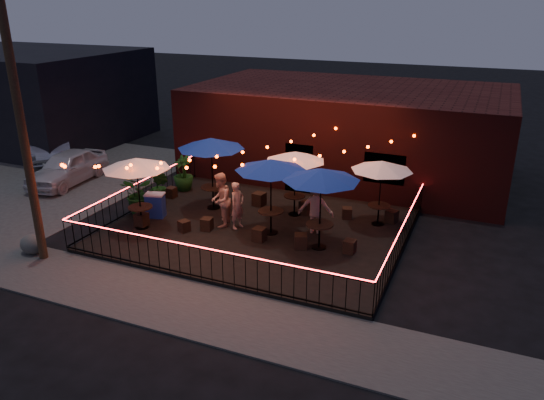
{
  "coord_description": "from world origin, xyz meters",
  "views": [
    {
      "loc": [
        7.18,
        -13.58,
        7.77
      ],
      "look_at": [
        0.39,
        2.29,
        1.15
      ],
      "focal_mm": 35.0,
      "sensor_mm": 36.0,
      "label": 1
    }
  ],
  "objects_px": {
    "utility_pole": "(23,136)",
    "cafe_table_5": "(382,167)",
    "cafe_table_0": "(136,164)",
    "cafe_table_3": "(295,157)",
    "cooler": "(155,205)",
    "cafe_table_1": "(211,144)",
    "cafe_table_2": "(271,166)",
    "boulder": "(33,244)",
    "cafe_table_4": "(321,176)"
  },
  "relations": [
    {
      "from": "cafe_table_1",
      "to": "cafe_table_5",
      "type": "height_order",
      "value": "cafe_table_1"
    },
    {
      "from": "cafe_table_0",
      "to": "cafe_table_5",
      "type": "distance_m",
      "value": 8.4
    },
    {
      "from": "utility_pole",
      "to": "cafe_table_3",
      "type": "relative_size",
      "value": 3.27
    },
    {
      "from": "utility_pole",
      "to": "boulder",
      "type": "distance_m",
      "value": 3.71
    },
    {
      "from": "cafe_table_0",
      "to": "cafe_table_5",
      "type": "xyz_separation_m",
      "value": [
        7.6,
        3.57,
        -0.17
      ]
    },
    {
      "from": "cafe_table_1",
      "to": "cafe_table_3",
      "type": "distance_m",
      "value": 3.18
    },
    {
      "from": "utility_pole",
      "to": "cooler",
      "type": "bearing_deg",
      "value": 69.66
    },
    {
      "from": "cafe_table_2",
      "to": "cafe_table_5",
      "type": "bearing_deg",
      "value": 34.16
    },
    {
      "from": "cafe_table_1",
      "to": "boulder",
      "type": "distance_m",
      "value": 6.95
    },
    {
      "from": "cafe_table_5",
      "to": "cafe_table_2",
      "type": "bearing_deg",
      "value": -145.84
    },
    {
      "from": "cafe_table_0",
      "to": "boulder",
      "type": "xyz_separation_m",
      "value": [
        -2.17,
        -2.83,
        -2.15
      ]
    },
    {
      "from": "cafe_table_0",
      "to": "cafe_table_3",
      "type": "distance_m",
      "value": 5.57
    },
    {
      "from": "cafe_table_2",
      "to": "cooler",
      "type": "distance_m",
      "value": 4.91
    },
    {
      "from": "cafe_table_1",
      "to": "boulder",
      "type": "height_order",
      "value": "cafe_table_1"
    },
    {
      "from": "cafe_table_3",
      "to": "boulder",
      "type": "relative_size",
      "value": 2.81
    },
    {
      "from": "utility_pole",
      "to": "cafe_table_4",
      "type": "distance_m",
      "value": 8.9
    },
    {
      "from": "utility_pole",
      "to": "cafe_table_5",
      "type": "distance_m",
      "value": 11.42
    },
    {
      "from": "cafe_table_3",
      "to": "cafe_table_5",
      "type": "bearing_deg",
      "value": 6.07
    },
    {
      "from": "utility_pole",
      "to": "cafe_table_2",
      "type": "distance_m",
      "value": 7.53
    },
    {
      "from": "cooler",
      "to": "boulder",
      "type": "distance_m",
      "value": 4.38
    },
    {
      "from": "cafe_table_0",
      "to": "cafe_table_4",
      "type": "height_order",
      "value": "cafe_table_4"
    },
    {
      "from": "cafe_table_2",
      "to": "cafe_table_5",
      "type": "distance_m",
      "value": 3.91
    },
    {
      "from": "cafe_table_1",
      "to": "cafe_table_4",
      "type": "relative_size",
      "value": 1.02
    },
    {
      "from": "cafe_table_3",
      "to": "cooler",
      "type": "distance_m",
      "value": 5.44
    },
    {
      "from": "cafe_table_4",
      "to": "boulder",
      "type": "relative_size",
      "value": 3.62
    },
    {
      "from": "utility_pole",
      "to": "cafe_table_5",
      "type": "bearing_deg",
      "value": 35.47
    },
    {
      "from": "cafe_table_0",
      "to": "cafe_table_1",
      "type": "height_order",
      "value": "cafe_table_1"
    },
    {
      "from": "cafe_table_5",
      "to": "cooler",
      "type": "bearing_deg",
      "value": -161.74
    },
    {
      "from": "utility_pole",
      "to": "cafe_table_3",
      "type": "bearing_deg",
      "value": 45.48
    },
    {
      "from": "cafe_table_0",
      "to": "cafe_table_4",
      "type": "xyz_separation_m",
      "value": [
        6.27,
        0.93,
        0.13
      ]
    },
    {
      "from": "utility_pole",
      "to": "cafe_table_0",
      "type": "bearing_deg",
      "value": 61.78
    },
    {
      "from": "cafe_table_3",
      "to": "boulder",
      "type": "bearing_deg",
      "value": -137.8
    },
    {
      "from": "cooler",
      "to": "cafe_table_1",
      "type": "bearing_deg",
      "value": 31.34
    },
    {
      "from": "cafe_table_2",
      "to": "boulder",
      "type": "xyz_separation_m",
      "value": [
        -6.54,
        -4.21,
        -2.23
      ]
    },
    {
      "from": "cafe_table_1",
      "to": "cafe_table_2",
      "type": "bearing_deg",
      "value": -23.19
    },
    {
      "from": "utility_pole",
      "to": "cafe_table_2",
      "type": "relative_size",
      "value": 2.54
    },
    {
      "from": "cafe_table_0",
      "to": "cafe_table_1",
      "type": "bearing_deg",
      "value": 62.0
    },
    {
      "from": "cafe_table_1",
      "to": "boulder",
      "type": "xyz_separation_m",
      "value": [
        -3.58,
        -5.48,
        -2.34
      ]
    },
    {
      "from": "cafe_table_2",
      "to": "cafe_table_3",
      "type": "xyz_separation_m",
      "value": [
        0.15,
        1.86,
        -0.19
      ]
    },
    {
      "from": "cafe_table_2",
      "to": "cafe_table_4",
      "type": "relative_size",
      "value": 1.0
    },
    {
      "from": "cooler",
      "to": "boulder",
      "type": "xyz_separation_m",
      "value": [
        -2.06,
        -3.85,
        -0.27
      ]
    },
    {
      "from": "cafe_table_2",
      "to": "cafe_table_5",
      "type": "relative_size",
      "value": 1.33
    },
    {
      "from": "boulder",
      "to": "cafe_table_5",
      "type": "bearing_deg",
      "value": 33.21
    },
    {
      "from": "utility_pole",
      "to": "cafe_table_3",
      "type": "xyz_separation_m",
      "value": [
        6.12,
        6.23,
        -1.62
      ]
    },
    {
      "from": "cafe_table_0",
      "to": "cafe_table_1",
      "type": "relative_size",
      "value": 0.93
    },
    {
      "from": "cafe_table_1",
      "to": "cafe_table_4",
      "type": "xyz_separation_m",
      "value": [
        4.86,
        -1.72,
        -0.07
      ]
    },
    {
      "from": "cooler",
      "to": "cafe_table_0",
      "type": "bearing_deg",
      "value": -99.18
    },
    {
      "from": "cafe_table_1",
      "to": "cafe_table_4",
      "type": "bearing_deg",
      "value": -19.47
    },
    {
      "from": "cafe_table_0",
      "to": "cafe_table_4",
      "type": "distance_m",
      "value": 6.34
    },
    {
      "from": "cafe_table_0",
      "to": "boulder",
      "type": "bearing_deg",
      "value": -127.55
    }
  ]
}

